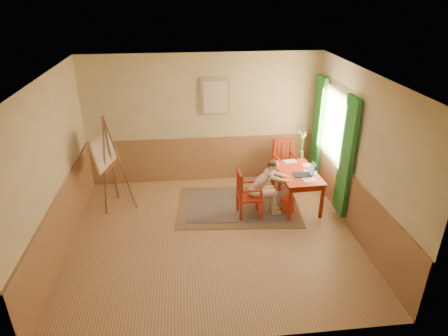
{
  "coord_description": "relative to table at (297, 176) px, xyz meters",
  "views": [
    {
      "loc": [
        -0.44,
        -5.68,
        4.04
      ],
      "look_at": [
        0.25,
        0.55,
        1.05
      ],
      "focal_mm": 31.18,
      "sensor_mm": 36.0,
      "label": 1
    }
  ],
  "objects": [
    {
      "name": "figure",
      "position": [
        -0.7,
        -0.29,
        -0.01
      ],
      "size": [
        0.84,
        0.36,
        1.13
      ],
      "color": "beige",
      "rests_on": "room"
    },
    {
      "name": "rug",
      "position": [
        -1.16,
        0.03,
        -0.62
      ],
      "size": [
        2.53,
        1.81,
        0.02
      ],
      "color": "#8C7251",
      "rests_on": "room"
    },
    {
      "name": "wainscot",
      "position": [
        -1.73,
        -0.1,
        -0.13
      ],
      "size": [
        5.0,
        4.5,
        1.0
      ],
      "color": "#966942",
      "rests_on": "room"
    },
    {
      "name": "window",
      "position": [
        0.68,
        0.2,
        0.71
      ],
      "size": [
        0.12,
        2.01,
        2.2
      ],
      "color": "white",
      "rests_on": "room"
    },
    {
      "name": "papers",
      "position": [
        0.17,
        0.09,
        0.09
      ],
      "size": [
        0.63,
        1.07,
        0.0
      ],
      "color": "white",
      "rests_on": "table"
    },
    {
      "name": "chair_left",
      "position": [
        -1.05,
        -0.31,
        -0.16
      ],
      "size": [
        0.44,
        0.42,
        0.93
      ],
      "color": "#B72C15",
      "rests_on": "room"
    },
    {
      "name": "easel",
      "position": [
        -3.64,
        0.33,
        0.48
      ],
      "size": [
        0.71,
        0.84,
        1.88
      ],
      "color": "brown",
      "rests_on": "room"
    },
    {
      "name": "chair_back",
      "position": [
        -0.03,
        0.86,
        -0.12
      ],
      "size": [
        0.52,
        0.53,
        1.02
      ],
      "color": "#B72C15",
      "rests_on": "room"
    },
    {
      "name": "table",
      "position": [
        0.0,
        0.0,
        0.0
      ],
      "size": [
        0.78,
        1.23,
        0.72
      ],
      "color": "#B72C15",
      "rests_on": "room"
    },
    {
      "name": "vase",
      "position": [
        0.25,
        0.66,
        0.35
      ],
      "size": [
        0.19,
        0.28,
        0.57
      ],
      "color": "#3F724C",
      "rests_on": "table"
    },
    {
      "name": "room",
      "position": [
        -1.73,
        -0.9,
        0.77
      ],
      "size": [
        5.04,
        4.54,
        2.84
      ],
      "color": "tan",
      "rests_on": "ground"
    },
    {
      "name": "laptop",
      "position": [
        0.1,
        -0.14,
        0.14
      ],
      "size": [
        0.4,
        0.25,
        0.24
      ],
      "color": "#1E2338",
      "rests_on": "table"
    },
    {
      "name": "wastebasket",
      "position": [
        -0.24,
        -0.25,
        -0.48
      ],
      "size": [
        0.3,
        0.3,
        0.29
      ],
      "primitive_type": "cylinder",
      "rotation": [
        0.0,
        0.0,
        0.12
      ],
      "color": "#C6452B",
      "rests_on": "room"
    },
    {
      "name": "wall_portrait",
      "position": [
        -1.48,
        1.3,
        1.27
      ],
      "size": [
        0.6,
        0.05,
        0.76
      ],
      "color": "tan",
      "rests_on": "room"
    }
  ]
}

